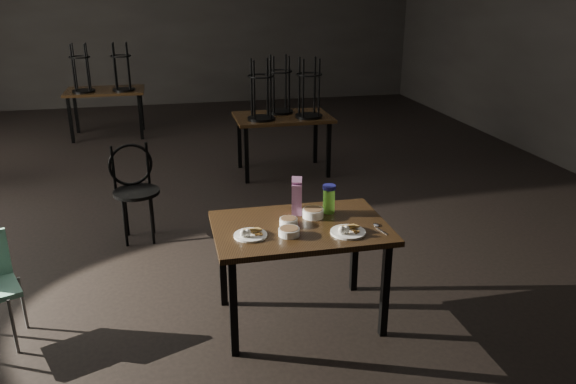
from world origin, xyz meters
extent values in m
plane|color=black|center=(0.00, 0.00, 0.00)|extent=(12.00, 12.00, 0.00)
cube|color=black|center=(0.00, 6.00, 1.60)|extent=(10.00, 0.04, 3.20)
cube|color=black|center=(0.70, -2.23, 0.73)|extent=(1.20, 0.80, 0.04)
cube|color=black|center=(0.18, -2.55, 0.35)|extent=(0.05, 0.05, 0.71)
cube|color=black|center=(1.22, -2.55, 0.35)|extent=(0.05, 0.05, 0.71)
cube|color=black|center=(0.18, -1.91, 0.35)|extent=(0.05, 0.05, 0.71)
cube|color=black|center=(1.22, -1.91, 0.35)|extent=(0.05, 0.05, 0.71)
cylinder|color=white|center=(0.34, -2.33, 0.76)|extent=(0.22, 0.22, 0.01)
cube|color=olive|center=(0.34, -2.29, 0.80)|extent=(0.08, 0.08, 0.04)
cube|color=olive|center=(0.37, -2.29, 0.80)|extent=(0.09, 0.09, 0.03)
ellipsoid|color=white|center=(0.28, -2.36, 0.79)|extent=(0.04, 0.04, 0.05)
ellipsoid|color=white|center=(0.32, -2.36, 0.79)|extent=(0.04, 0.04, 0.05)
cylinder|color=white|center=(0.98, -2.42, 0.76)|extent=(0.24, 0.24, 0.01)
cube|color=olive|center=(0.99, -2.38, 0.81)|extent=(0.09, 0.08, 0.04)
cube|color=olive|center=(1.02, -2.38, 0.81)|extent=(0.10, 0.10, 0.03)
ellipsoid|color=white|center=(0.93, -2.45, 0.79)|extent=(0.05, 0.05, 0.06)
ellipsoid|color=white|center=(0.96, -2.45, 0.79)|extent=(0.05, 0.05, 0.06)
cylinder|color=white|center=(0.62, -2.21, 0.77)|extent=(0.13, 0.13, 0.05)
cylinder|color=brown|center=(0.62, -2.21, 0.79)|extent=(0.11, 0.11, 0.01)
cylinder|color=white|center=(0.83, -2.10, 0.78)|extent=(0.15, 0.15, 0.06)
cylinder|color=brown|center=(0.83, -2.10, 0.80)|extent=(0.13, 0.13, 0.01)
cylinder|color=white|center=(0.59, -2.37, 0.77)|extent=(0.14, 0.14, 0.05)
cylinder|color=brown|center=(0.59, -2.37, 0.79)|extent=(0.12, 0.12, 0.01)
cube|color=#841874|center=(0.72, -2.03, 0.87)|extent=(0.09, 0.09, 0.23)
cube|color=#841874|center=(0.72, -2.03, 1.00)|extent=(0.09, 0.09, 0.07)
cylinder|color=#7BE743|center=(0.96, -2.05, 0.84)|extent=(0.11, 0.11, 0.18)
cylinder|color=navy|center=(0.96, -2.05, 0.95)|extent=(0.12, 0.12, 0.03)
ellipsoid|color=silver|center=(1.21, -2.34, 0.76)|extent=(0.05, 0.06, 0.01)
cube|color=silver|center=(1.21, -2.44, 0.75)|extent=(0.04, 0.13, 0.00)
cylinder|color=black|center=(-0.47, -0.57, 0.48)|extent=(0.43, 0.43, 0.03)
torus|color=black|center=(-0.51, -0.39, 0.70)|extent=(0.41, 0.12, 0.42)
cylinder|color=black|center=(-0.35, -0.44, 0.24)|extent=(0.03, 0.03, 0.48)
cylinder|color=black|center=(-0.60, -0.44, 0.24)|extent=(0.03, 0.03, 0.48)
cylinder|color=black|center=(-0.60, -0.69, 0.24)|extent=(0.03, 0.03, 0.48)
cylinder|color=black|center=(-0.35, -0.69, 0.24)|extent=(0.03, 0.03, 0.48)
cylinder|color=slate|center=(-1.23, -2.22, 0.20)|extent=(0.02, 0.02, 0.41)
cylinder|color=slate|center=(-1.23, -1.92, 0.20)|extent=(0.02, 0.02, 0.41)
cube|color=black|center=(1.29, 1.15, 0.73)|extent=(1.20, 0.80, 0.04)
cube|color=black|center=(0.77, 0.83, 0.35)|extent=(0.05, 0.05, 0.71)
cube|color=black|center=(1.81, 0.83, 0.35)|extent=(0.05, 0.05, 0.71)
cube|color=black|center=(0.77, 1.47, 0.35)|extent=(0.05, 0.05, 0.71)
cube|color=black|center=(1.81, 1.47, 0.35)|extent=(0.05, 0.05, 0.71)
cylinder|color=black|center=(0.99, 1.00, 0.77)|extent=(0.34, 0.34, 0.03)
torus|color=black|center=(0.99, 1.00, 1.27)|extent=(0.32, 0.32, 0.02)
cylinder|color=black|center=(1.09, 1.10, 1.13)|extent=(0.03, 0.03, 0.70)
cylinder|color=black|center=(0.89, 1.10, 1.13)|extent=(0.03, 0.03, 0.70)
cylinder|color=black|center=(0.89, 0.90, 1.13)|extent=(0.03, 0.03, 0.70)
cylinder|color=black|center=(1.09, 0.90, 1.13)|extent=(0.03, 0.03, 0.70)
cylinder|color=black|center=(1.59, 1.00, 0.77)|extent=(0.34, 0.34, 0.03)
torus|color=black|center=(1.59, 1.00, 1.27)|extent=(0.32, 0.32, 0.02)
cylinder|color=black|center=(1.69, 1.10, 1.13)|extent=(0.03, 0.03, 0.70)
cylinder|color=black|center=(1.49, 1.10, 1.13)|extent=(0.03, 0.03, 0.70)
cylinder|color=black|center=(1.49, 0.90, 1.13)|extent=(0.03, 0.03, 0.70)
cylinder|color=black|center=(1.69, 0.90, 1.13)|extent=(0.03, 0.03, 0.70)
cylinder|color=black|center=(1.29, 1.33, 0.77)|extent=(0.34, 0.34, 0.03)
torus|color=black|center=(1.29, 1.33, 1.27)|extent=(0.32, 0.32, 0.02)
cylinder|color=black|center=(1.39, 1.43, 1.13)|extent=(0.03, 0.03, 0.70)
cylinder|color=black|center=(1.19, 1.43, 1.13)|extent=(0.03, 0.03, 0.70)
cylinder|color=black|center=(1.19, 1.23, 1.13)|extent=(0.03, 0.03, 0.70)
cylinder|color=black|center=(1.39, 1.23, 1.13)|extent=(0.03, 0.03, 0.70)
cube|color=black|center=(-1.06, 3.58, 0.73)|extent=(1.20, 0.80, 0.04)
cube|color=black|center=(-1.58, 3.26, 0.35)|extent=(0.05, 0.05, 0.71)
cube|color=black|center=(-0.54, 3.26, 0.35)|extent=(0.05, 0.05, 0.71)
cube|color=black|center=(-1.58, 3.90, 0.35)|extent=(0.05, 0.05, 0.71)
cube|color=black|center=(-0.54, 3.90, 0.35)|extent=(0.05, 0.05, 0.71)
cylinder|color=black|center=(-1.36, 3.43, 0.77)|extent=(0.34, 0.34, 0.03)
torus|color=black|center=(-1.36, 3.43, 1.27)|extent=(0.32, 0.32, 0.02)
cylinder|color=black|center=(-1.26, 3.53, 1.13)|extent=(0.03, 0.03, 0.70)
cylinder|color=black|center=(-1.46, 3.53, 1.13)|extent=(0.03, 0.03, 0.70)
cylinder|color=black|center=(-1.46, 3.33, 1.13)|extent=(0.03, 0.03, 0.70)
cylinder|color=black|center=(-1.26, 3.33, 1.13)|extent=(0.03, 0.03, 0.70)
cylinder|color=black|center=(-0.76, 3.43, 0.77)|extent=(0.34, 0.34, 0.03)
torus|color=black|center=(-0.76, 3.43, 1.27)|extent=(0.32, 0.32, 0.02)
cylinder|color=black|center=(-0.66, 3.53, 1.13)|extent=(0.03, 0.03, 0.70)
cylinder|color=black|center=(-0.86, 3.53, 1.13)|extent=(0.03, 0.03, 0.70)
cylinder|color=black|center=(-0.86, 3.33, 1.13)|extent=(0.03, 0.03, 0.70)
cylinder|color=black|center=(-0.66, 3.33, 1.13)|extent=(0.03, 0.03, 0.70)
camera|label=1|loc=(-0.15, -5.68, 2.32)|focal=35.00mm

